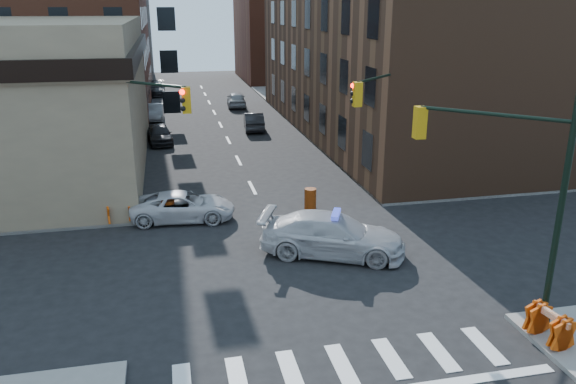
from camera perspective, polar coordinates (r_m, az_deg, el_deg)
name	(u,v)px	position (r m, az deg, el deg)	size (l,w,h in m)	color
ground	(290,263)	(22.52, 0.25, -7.27)	(140.00, 140.00, 0.00)	black
sidewalk_ne	(441,105)	(60.06, 15.27, 8.50)	(34.00, 54.50, 0.15)	gray
commercial_row_ne	(391,43)	(45.83, 10.45, 14.67)	(14.00, 34.00, 14.00)	#523220
filler_nw	(71,20)	(82.65, -21.15, 16.03)	(20.00, 18.00, 16.00)	brown
filler_ne	(299,34)	(80.05, 1.12, 15.72)	(16.00, 16.00, 12.00)	brown
signal_pole_se	(525,185)	(18.43, 22.90, 0.70)	(5.40, 5.27, 8.00)	black
signal_pole_nw	(135,135)	(25.77, -15.26, 5.61)	(3.58, 3.67, 8.00)	black
signal_pole_ne	(385,124)	(27.70, 9.78, 6.86)	(3.67, 3.58, 8.00)	black
tree_ne_near	(311,85)	(47.75, 2.36, 10.85)	(3.00, 3.00, 4.85)	black
tree_ne_far	(290,74)	(55.47, 0.25, 11.93)	(3.00, 3.00, 4.85)	black
police_car	(333,235)	(23.05, 4.56, -4.37)	(2.40, 5.91, 1.71)	#BBBABF
pickup	(183,206)	(27.18, -10.63, -1.44)	(2.25, 4.89, 1.36)	silver
parked_car_wnear	(160,134)	(42.86, -12.90, 5.76)	(1.68, 4.18, 1.43)	black
parked_car_wfar	(155,112)	(52.09, -13.38, 7.90)	(1.47, 4.22, 1.39)	gray
parked_car_wdeep	(156,89)	(66.89, -13.27, 10.18)	(2.04, 5.01, 1.45)	black
parked_car_enear	(254,121)	(46.58, -3.50, 7.19)	(1.52, 4.35, 1.43)	black
parked_car_efar	(236,99)	(57.62, -5.27, 9.35)	(1.79, 4.44, 1.51)	#96999E
pedestrian_a	(36,200)	(28.83, -24.26, -0.73)	(0.70, 0.46, 1.93)	black
pedestrian_b	(71,194)	(29.33, -21.14, -0.16)	(0.87, 0.68, 1.79)	black
pedestrian_c	(25,210)	(28.06, -25.16, -1.65)	(0.97, 0.40, 1.66)	#202530
barrel_road	(310,199)	(28.23, 2.28, -0.69)	(0.59, 0.59, 1.05)	#CE3D09
barrel_bank	(168,211)	(27.03, -12.07, -1.93)	(0.62, 0.62, 1.11)	#F2320B
barricade_se_a	(552,328)	(18.94, 25.21, -12.36)	(1.27, 0.64, 0.96)	red
barricade_se_b	(547,324)	(19.08, 24.83, -12.04)	(1.30, 0.65, 0.97)	#D03D09
barricade_nw_a	(118,213)	(27.28, -16.88, -2.02)	(1.23, 0.61, 0.92)	#E94B0A
barricade_nw_b	(23,209)	(29.29, -25.31, -1.56)	(1.32, 0.66, 0.99)	red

